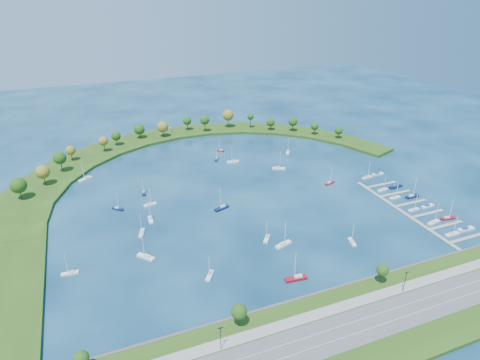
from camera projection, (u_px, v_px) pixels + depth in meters
name	position (u px, v px, depth m)	size (l,w,h in m)	color
ground	(236.00, 190.00, 256.97)	(700.00, 700.00, 0.00)	#06213C
south_shoreline	(354.00, 326.00, 153.69)	(420.00, 43.10, 11.60)	#274412
breakwater	(147.00, 170.00, 281.87)	(286.74, 247.64, 2.00)	#274412
breakwater_trees	(166.00, 136.00, 316.34)	(242.03, 94.76, 16.02)	#382314
harbor_tower	(170.00, 130.00, 349.19)	(2.60, 2.60, 4.21)	gray
dock_system	(413.00, 210.00, 234.20)	(24.28, 82.00, 1.60)	gray
moored_boat_0	(85.00, 178.00, 270.22)	(9.22, 7.11, 13.61)	white
moored_boat_1	(146.00, 256.00, 193.17)	(7.90, 8.61, 13.44)	white
moored_boat_2	(352.00, 241.00, 204.55)	(3.92, 7.54, 10.68)	white
moored_boat_3	(217.00, 159.00, 300.69)	(5.15, 7.02, 10.25)	#0A1742
moored_boat_4	(70.00, 273.00, 182.47)	(7.55, 2.59, 10.91)	white
moored_boat_5	(283.00, 244.00, 202.33)	(9.59, 5.26, 13.58)	white
moored_boat_6	(118.00, 208.00, 234.62)	(6.37, 6.54, 10.48)	#0A1742
moored_boat_7	(222.00, 208.00, 235.21)	(9.60, 5.58, 13.63)	#0A1742
moored_boat_8	(279.00, 168.00, 285.59)	(9.18, 6.05, 13.17)	white
moored_boat_9	(296.00, 278.00, 179.08)	(10.18, 3.75, 14.64)	maroon
moored_boat_10	(267.00, 238.00, 207.27)	(6.11, 7.11, 10.83)	white
moored_boat_11	(150.00, 219.00, 223.79)	(2.48, 7.69, 11.17)	white
moored_boat_12	(288.00, 152.00, 313.20)	(6.01, 7.58, 11.27)	white
moored_boat_13	(220.00, 150.00, 316.27)	(6.35, 5.47, 9.68)	maroon
moored_boat_14	(150.00, 204.00, 239.09)	(7.70, 3.28, 10.97)	white
moored_boat_15	(210.00, 275.00, 181.15)	(5.78, 7.17, 10.71)	white
moored_boat_16	(142.00, 232.00, 211.88)	(4.56, 8.17, 11.58)	white
moored_boat_17	(330.00, 183.00, 264.75)	(8.05, 4.38, 11.39)	maroon
moored_boat_18	(144.00, 192.00, 252.43)	(2.92, 7.55, 10.81)	#0A1742
moored_boat_19	(233.00, 161.00, 296.42)	(8.85, 3.44, 12.68)	white
docked_boat_0	(452.00, 234.00, 210.82)	(8.03, 2.30, 11.79)	white
docked_boat_1	(466.00, 229.00, 215.12)	(9.57, 3.10, 1.93)	white
docked_boat_2	(434.00, 222.00, 221.30)	(8.26, 3.49, 11.76)	white
docked_boat_3	(448.00, 218.00, 225.10)	(8.50, 3.25, 12.19)	maroon
docked_boat_4	(414.00, 209.00, 233.73)	(7.23, 2.40, 10.48)	white
docked_boat_5	(428.00, 206.00, 237.44)	(8.52, 3.02, 1.70)	white
docked_boat_6	(395.00, 197.00, 246.84)	(7.31, 2.18, 10.68)	white
docked_boat_7	(412.00, 196.00, 247.92)	(9.03, 2.93, 13.11)	#0A1742
docked_boat_8	(383.00, 189.00, 256.11)	(7.41, 2.89, 10.60)	white
docked_boat_9	(396.00, 186.00, 260.09)	(9.67, 3.57, 1.93)	#0A1742
docked_boat_10	(367.00, 177.00, 272.53)	(8.08, 3.35, 11.52)	white
docked_boat_11	(378.00, 174.00, 277.39)	(8.40, 2.35, 1.71)	white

